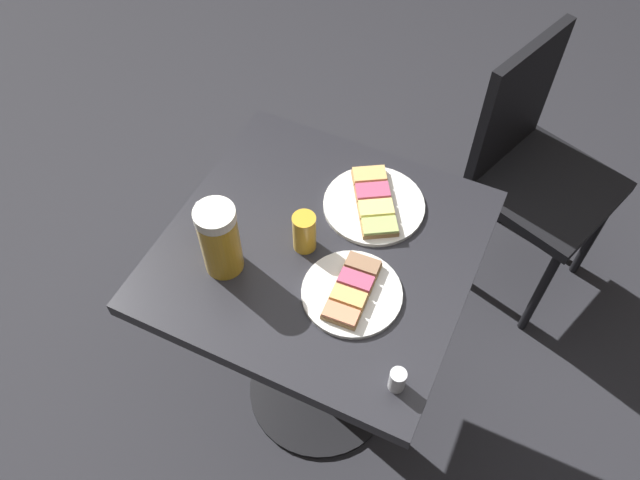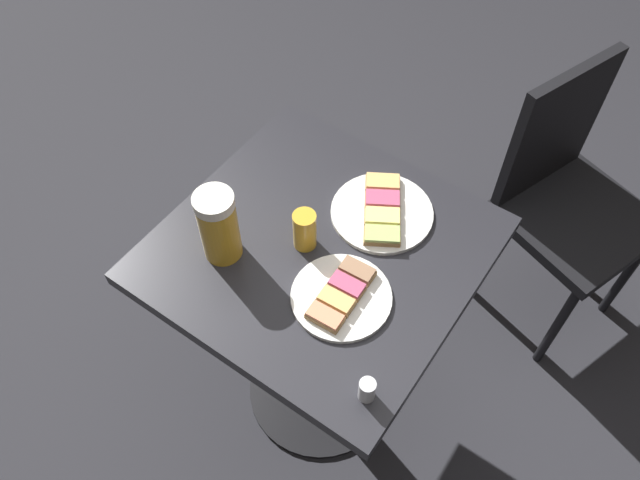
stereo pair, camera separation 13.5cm
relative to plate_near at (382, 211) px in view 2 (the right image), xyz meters
name	(u,v)px [view 2 (the right image)]	position (x,y,z in m)	size (l,w,h in m)	color
ground_plane	(320,388)	(-0.15, 0.06, -0.78)	(6.00, 6.00, 0.00)	#28282D
cafe_table	(320,294)	(-0.15, 0.06, -0.21)	(0.64, 0.66, 0.77)	black
plate_near	(382,211)	(0.00, 0.00, 0.00)	(0.23, 0.23, 0.03)	white
plate_far	(341,296)	(-0.24, -0.05, 0.00)	(0.21, 0.21, 0.03)	white
beer_mug	(218,224)	(-0.28, 0.23, 0.08)	(0.10, 0.13, 0.18)	gold
beer_glass_small	(305,230)	(-0.16, 0.09, 0.04)	(0.05, 0.05, 0.10)	gold
salt_shaker	(367,390)	(-0.38, -0.20, 0.02)	(0.03, 0.03, 0.05)	silver
cafe_chair	(566,192)	(0.56, -0.29, -0.28)	(0.49, 0.49, 0.87)	black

